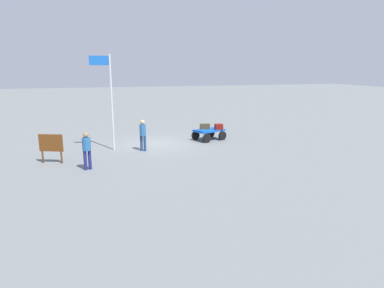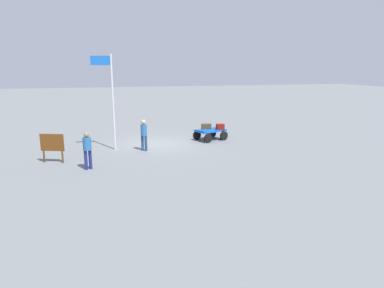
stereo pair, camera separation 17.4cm
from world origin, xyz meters
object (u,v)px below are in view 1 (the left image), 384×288
Objects in this scene: suitcase_tan at (219,127)px; suitcase_navy at (205,126)px; worker_trailing at (87,148)px; luggage_cart at (209,133)px; flagpole at (109,94)px; worker_lead at (143,133)px; signboard at (51,145)px.

suitcase_tan is 0.86m from suitcase_navy.
suitcase_navy is 8.37m from worker_trailing.
luggage_cart is 6.48m from flagpole.
worker_lead reaches higher than suitcase_navy.
suitcase_navy is at bearing -159.90° from signboard.
worker_trailing reaches higher than signboard.
suitcase_tan is 0.10× the size of flagpole.
worker_lead reaches higher than luggage_cart.
luggage_cart is at bearing -158.72° from worker_lead.
luggage_cart is 0.46m from suitcase_navy.
luggage_cart is 1.55× the size of signboard.
suitcase_tan is 0.30× the size of worker_trailing.
worker_lead is at bearing -164.73° from signboard.
flagpole is (6.49, 0.85, 2.18)m from suitcase_tan.
suitcase_navy is 0.37× the size of worker_lead.
suitcase_tan is at bearing 168.27° from luggage_cart.
flagpole is 4.01m from signboard.
suitcase_navy is at bearing -55.03° from luggage_cart.
suitcase_tan is 0.29× the size of worker_lead.
suitcase_tan is at bearing -150.79° from worker_trailing.
suitcase_tan is at bearing 154.30° from suitcase_navy.
signboard is at bearing 15.27° from worker_lead.
signboard is (2.83, 1.90, -2.11)m from flagpole.
luggage_cart is 0.42× the size of flagpole.
worker_lead reaches higher than suitcase_tan.
suitcase_navy is at bearing -25.70° from suitcase_tan.
flagpole is at bearing -146.05° from signboard.
flagpole is at bearing -23.35° from worker_lead.
worker_lead is 2.67m from flagpole.
suitcase_tan is at bearing -162.48° from worker_lead.
luggage_cart is 4.62m from worker_lead.
worker_lead reaches higher than worker_trailing.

